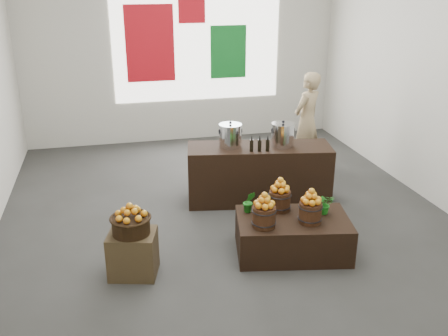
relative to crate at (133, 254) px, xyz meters
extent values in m
plane|color=#323330|center=(1.33, 1.22, -0.25)|extent=(7.00, 7.00, 0.00)
cube|color=beige|center=(1.33, 4.72, 1.75)|extent=(6.00, 0.04, 4.00)
cube|color=white|center=(1.63, 4.70, 1.75)|extent=(3.20, 0.02, 2.40)
cube|color=#B90E18|center=(0.73, 4.69, 1.65)|extent=(0.90, 0.04, 1.40)
cube|color=#106922|center=(2.23, 4.69, 1.45)|extent=(0.70, 0.04, 1.00)
cube|color=#B90E18|center=(1.53, 4.69, 2.25)|extent=(0.50, 0.04, 0.50)
cube|color=#4D3D23|center=(0.00, 0.00, 0.00)|extent=(0.59, 0.53, 0.50)
cylinder|color=black|center=(0.00, 0.00, 0.34)|extent=(0.40, 0.40, 0.18)
cube|color=black|center=(1.85, 0.03, -0.03)|extent=(1.42, 1.03, 0.45)
cylinder|color=#3E1F11|center=(1.46, -0.08, 0.32)|extent=(0.26, 0.26, 0.24)
cylinder|color=#3E1F11|center=(2.00, -0.10, 0.32)|extent=(0.26, 0.26, 0.24)
cylinder|color=#3E1F11|center=(1.77, 0.29, 0.32)|extent=(0.26, 0.26, 0.24)
imported|color=#156716|center=(2.25, 0.07, 0.32)|extent=(0.25, 0.22, 0.25)
imported|color=#156716|center=(1.40, 0.31, 0.33)|extent=(0.16, 0.14, 0.27)
cube|color=black|center=(1.90, 1.54, 0.16)|extent=(2.11, 0.99, 0.83)
cylinder|color=silver|center=(1.50, 1.61, 0.73)|extent=(0.31, 0.31, 0.31)
cylinder|color=silver|center=(2.22, 1.48, 0.73)|extent=(0.31, 0.31, 0.31)
imported|color=tan|center=(3.09, 2.70, 0.56)|extent=(0.71, 0.66, 1.63)
camera|label=1|loc=(-0.14, -4.82, 2.83)|focal=40.00mm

